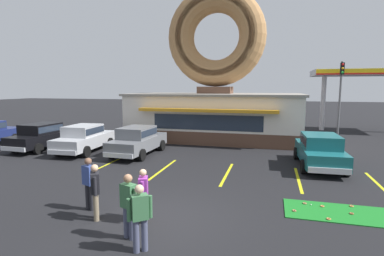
% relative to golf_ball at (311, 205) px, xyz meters
% --- Properties ---
extents(ground_plane, '(160.00, 160.00, 0.00)m').
position_rel_golf_ball_xyz_m(ground_plane, '(-4.36, -2.09, -0.05)').
color(ground_plane, black).
extents(donut_shop_building, '(12.30, 6.75, 10.96)m').
position_rel_golf_ball_xyz_m(donut_shop_building, '(-5.41, 11.85, 3.69)').
color(donut_shop_building, brown).
rests_on(donut_shop_building, ground).
extents(putting_mat, '(3.62, 1.53, 0.03)m').
position_rel_golf_ball_xyz_m(putting_mat, '(0.97, -0.38, -0.04)').
color(putting_mat, '#197523').
rests_on(putting_mat, ground).
extents(mini_donut_near_left, '(0.13, 0.13, 0.04)m').
position_rel_golf_ball_xyz_m(mini_donut_near_left, '(-0.55, -0.63, -0.00)').
color(mini_donut_near_left, '#A5724C').
rests_on(mini_donut_near_left, putting_mat).
extents(mini_donut_mid_left, '(0.13, 0.13, 0.04)m').
position_rel_golf_ball_xyz_m(mini_donut_mid_left, '(0.33, -0.04, -0.00)').
color(mini_donut_mid_left, '#D17F47').
rests_on(mini_donut_mid_left, putting_mat).
extents(mini_donut_mid_centre, '(0.13, 0.13, 0.04)m').
position_rel_golf_ball_xyz_m(mini_donut_mid_centre, '(0.36, -0.99, -0.00)').
color(mini_donut_mid_centre, '#D17F47').
rests_on(mini_donut_mid_centre, putting_mat).
extents(mini_donut_mid_right, '(0.13, 0.13, 0.04)m').
position_rel_golf_ball_xyz_m(mini_donut_mid_right, '(1.09, -0.41, -0.00)').
color(mini_donut_mid_right, brown).
rests_on(mini_donut_mid_right, putting_mat).
extents(mini_donut_far_left, '(0.13, 0.13, 0.04)m').
position_rel_golf_ball_xyz_m(mini_donut_far_left, '(-0.19, 0.07, -0.00)').
color(mini_donut_far_left, '#A5724C').
rests_on(mini_donut_far_left, putting_mat).
extents(mini_donut_far_centre, '(0.13, 0.13, 0.04)m').
position_rel_golf_ball_xyz_m(mini_donut_far_centre, '(1.23, 0.22, -0.00)').
color(mini_donut_far_centre, '#D17F47').
rests_on(mini_donut_far_centre, putting_mat).
extents(golf_ball, '(0.04, 0.04, 0.04)m').
position_rel_golf_ball_xyz_m(golf_ball, '(0.00, 0.00, 0.00)').
color(golf_ball, white).
rests_on(golf_ball, putting_mat).
extents(car_teal, '(2.12, 4.63, 1.60)m').
position_rel_golf_ball_xyz_m(car_teal, '(0.94, 5.19, 0.82)').
color(car_teal, '#196066').
rests_on(car_teal, ground).
extents(car_silver, '(2.17, 4.65, 1.60)m').
position_rel_golf_ball_xyz_m(car_silver, '(-12.02, 5.28, 0.82)').
color(car_silver, '#B2B5BA').
rests_on(car_silver, ground).
extents(car_grey, '(2.08, 4.61, 1.60)m').
position_rel_golf_ball_xyz_m(car_grey, '(-8.65, 5.43, 0.82)').
color(car_grey, slate).
rests_on(car_grey, ground).
extents(car_black, '(2.08, 4.61, 1.60)m').
position_rel_golf_ball_xyz_m(car_black, '(-15.05, 5.35, 0.82)').
color(car_black, black).
rests_on(car_black, ground).
extents(pedestrian_blue_sweater_man, '(0.49, 0.42, 1.62)m').
position_rel_golf_ball_xyz_m(pedestrian_blue_sweater_man, '(-4.18, -3.91, 0.84)').
color(pedestrian_blue_sweater_man, '#474C66').
rests_on(pedestrian_blue_sweater_man, ground).
extents(pedestrian_hooded_kid, '(0.40, 0.52, 1.64)m').
position_rel_golf_ball_xyz_m(pedestrian_hooded_kid, '(-6.15, -2.66, 0.86)').
color(pedestrian_hooded_kid, '#7F7056').
rests_on(pedestrian_hooded_kid, ground).
extents(pedestrian_leather_jacket_man, '(0.57, 0.35, 1.68)m').
position_rel_golf_ball_xyz_m(pedestrian_leather_jacket_man, '(-4.71, -3.42, 0.88)').
color(pedestrian_leather_jacket_man, '#474C66').
rests_on(pedestrian_leather_jacket_man, ground).
extents(pedestrian_clipboard_woman, '(0.35, 0.57, 1.54)m').
position_rel_golf_ball_xyz_m(pedestrian_clipboard_woman, '(-4.75, -2.44, 0.79)').
color(pedestrian_clipboard_woman, '#7F7056').
rests_on(pedestrian_clipboard_woman, ground).
extents(pedestrian_beanie_man, '(0.57, 0.36, 1.66)m').
position_rel_golf_ball_xyz_m(pedestrian_beanie_man, '(-6.74, -2.09, 0.87)').
color(pedestrian_beanie_man, '#232328').
rests_on(pedestrian_beanie_man, ground).
extents(trash_bin, '(0.57, 0.57, 0.97)m').
position_rel_golf_ball_xyz_m(trash_bin, '(-10.90, 9.38, 0.45)').
color(trash_bin, '#232833').
rests_on(trash_bin, ground).
extents(traffic_light_pole, '(0.28, 0.47, 5.80)m').
position_rel_golf_ball_xyz_m(traffic_light_pole, '(3.78, 15.87, 3.66)').
color(traffic_light_pole, '#595B60').
rests_on(traffic_light_pole, ground).
extents(gas_station_canopy, '(9.00, 4.46, 5.30)m').
position_rel_golf_ball_xyz_m(gas_station_canopy, '(6.51, 18.84, 4.81)').
color(gas_station_canopy, silver).
rests_on(gas_station_canopy, ground).
extents(parking_stripe_far_left, '(0.12, 3.60, 0.01)m').
position_rel_golf_ball_xyz_m(parking_stripe_far_left, '(-9.17, 2.91, -0.05)').
color(parking_stripe_far_left, yellow).
rests_on(parking_stripe_far_left, ground).
extents(parking_stripe_left, '(0.12, 3.60, 0.01)m').
position_rel_golf_ball_xyz_m(parking_stripe_left, '(-6.17, 2.91, -0.05)').
color(parking_stripe_left, yellow).
rests_on(parking_stripe_left, ground).
extents(parking_stripe_mid_left, '(0.12, 3.60, 0.01)m').
position_rel_golf_ball_xyz_m(parking_stripe_mid_left, '(-3.17, 2.91, -0.05)').
color(parking_stripe_mid_left, yellow).
rests_on(parking_stripe_mid_left, ground).
extents(parking_stripe_centre, '(0.12, 3.60, 0.01)m').
position_rel_golf_ball_xyz_m(parking_stripe_centre, '(-0.17, 2.91, -0.05)').
color(parking_stripe_centre, yellow).
rests_on(parking_stripe_centre, ground).
extents(parking_stripe_mid_right, '(0.12, 3.60, 0.01)m').
position_rel_golf_ball_xyz_m(parking_stripe_mid_right, '(2.83, 2.91, -0.05)').
color(parking_stripe_mid_right, yellow).
rests_on(parking_stripe_mid_right, ground).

